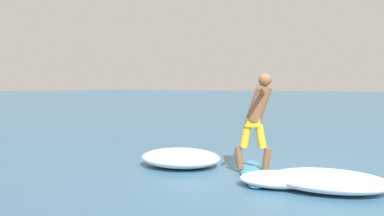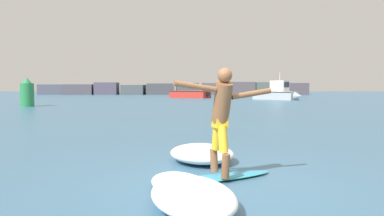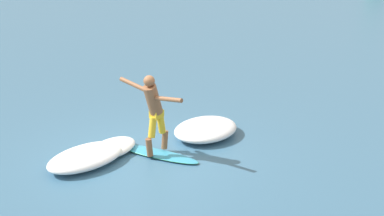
{
  "view_description": "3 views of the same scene",
  "coord_description": "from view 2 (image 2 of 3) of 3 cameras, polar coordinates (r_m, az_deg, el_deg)",
  "views": [
    {
      "loc": [
        -6.33,
        -2.39,
        1.63
      ],
      "look_at": [
        0.25,
        1.81,
        1.15
      ],
      "focal_mm": 35.0,
      "sensor_mm": 36.0,
      "label": 1
    },
    {
      "loc": [
        -0.47,
        -5.79,
        1.55
      ],
      "look_at": [
        -0.41,
        1.16,
        1.14
      ],
      "focal_mm": 35.0,
      "sensor_mm": 36.0,
      "label": 2
    },
    {
      "loc": [
        10.7,
        -6.18,
        5.73
      ],
      "look_at": [
        -0.07,
        1.32,
        0.84
      ],
      "focal_mm": 60.0,
      "sensor_mm": 36.0,
      "label": 3
    }
  ],
  "objects": [
    {
      "name": "rock_jetty_breakwater",
      "position": [
        67.84,
        -2.6,
        2.93
      ],
      "size": [
        48.33,
        4.55,
        2.27
      ],
      "color": "#4D4F5E",
      "rests_on": "ground"
    },
    {
      "name": "wave_foam_beside",
      "position": [
        7.71,
        1.5,
        -6.92
      ],
      "size": [
        1.62,
        1.87,
        0.35
      ],
      "color": "white",
      "rests_on": "ground"
    },
    {
      "name": "wave_foam_at_tail",
      "position": [
        5.6,
        -1.91,
        -11.44
      ],
      "size": [
        1.2,
        1.44,
        0.24
      ],
      "color": "white",
      "rests_on": "ground"
    },
    {
      "name": "surfer",
      "position": [
        6.09,
        4.56,
        -0.73
      ],
      "size": [
        1.61,
        0.8,
        1.77
      ],
      "color": "brown",
      "rests_on": "surfboard"
    },
    {
      "name": "ground_plane",
      "position": [
        6.01,
        4.11,
        -11.6
      ],
      "size": [
        200.0,
        200.0,
        0.0
      ],
      "primitive_type": "plane",
      "color": "#3A6787"
    },
    {
      "name": "surfboard",
      "position": [
        6.32,
        3.94,
        -10.52
      ],
      "size": [
        2.08,
        1.29,
        0.21
      ],
      "color": "#3698C1",
      "rests_on": "ground"
    },
    {
      "name": "wave_foam_at_nose",
      "position": [
        4.89,
        0.11,
        -13.18
      ],
      "size": [
        1.41,
        2.0,
        0.32
      ],
      "color": "white",
      "rests_on": "ground"
    },
    {
      "name": "channel_marker_buoy",
      "position": [
        30.79,
        -23.83,
        2.06
      ],
      "size": [
        0.99,
        0.99,
        2.19
      ],
      "color": "#288447",
      "rests_on": "ground"
    },
    {
      "name": "small_boat_offshore",
      "position": [
        43.06,
        12.88,
        2.21
      ],
      "size": [
        5.03,
        4.96,
        3.05
      ],
      "color": "#A9B1B4",
      "rests_on": "ground"
    },
    {
      "name": "fishing_boat_near_jetty",
      "position": [
        49.07,
        -0.46,
        2.16
      ],
      "size": [
        5.87,
        4.47,
        0.94
      ],
      "color": "red",
      "rests_on": "ground"
    }
  ]
}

